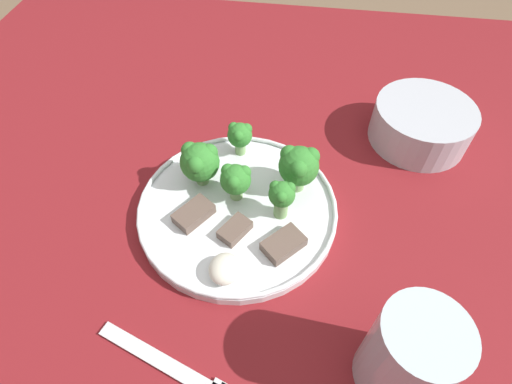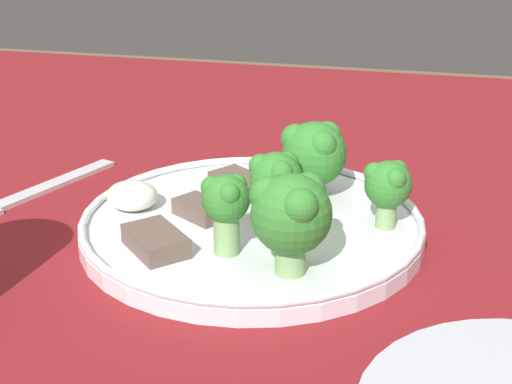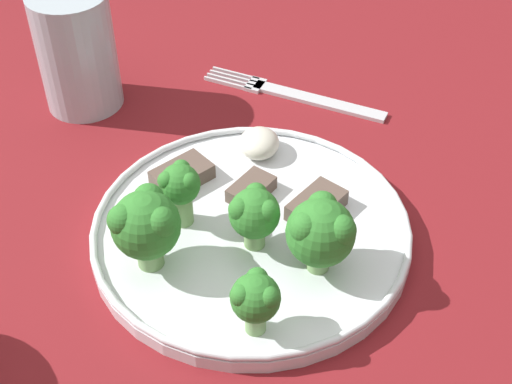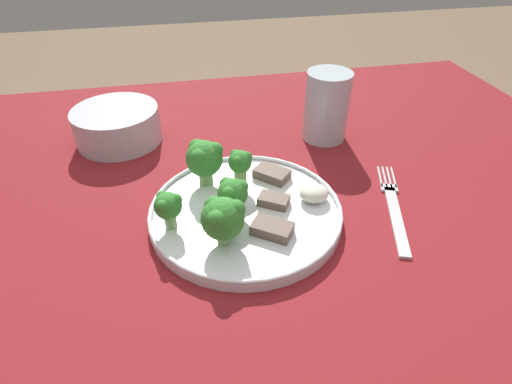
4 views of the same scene
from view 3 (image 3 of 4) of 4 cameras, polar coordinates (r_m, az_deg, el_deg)
table at (r=0.67m, az=3.66°, el=-8.18°), size 1.20×1.08×0.76m
dinner_plate at (r=0.57m, az=-0.32°, el=-3.10°), size 0.26×0.26×0.02m
fork at (r=0.73m, az=3.19°, el=7.75°), size 0.08×0.19×0.00m
drinking_glass at (r=0.72m, az=-13.99°, el=10.42°), size 0.08×0.08×0.12m
broccoli_floret_near_rim_left at (r=0.56m, az=-6.03°, el=0.40°), size 0.03×0.03×0.06m
broccoli_floret_center_left at (r=0.52m, az=-8.73°, el=-2.57°), size 0.05×0.05×0.07m
broccoli_floret_back_left at (r=0.48m, az=0.06°, el=-8.50°), size 0.04×0.03×0.05m
broccoli_floret_front_left at (r=0.54m, az=-0.03°, el=-1.70°), size 0.04×0.04×0.05m
broccoli_floret_center_back at (r=0.52m, az=5.29°, el=-3.14°), size 0.05×0.05×0.06m
meat_slice_front_slice at (r=0.60m, az=-0.30°, el=0.22°), size 0.05×0.04×0.01m
meat_slice_middle_slice at (r=0.58m, az=4.94°, el=-1.20°), size 0.06×0.05×0.01m
meat_slice_rear_slice at (r=0.61m, az=-5.86°, el=1.39°), size 0.06×0.06×0.01m
sauce_dollop at (r=0.64m, az=0.32°, el=3.93°), size 0.04×0.04×0.02m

